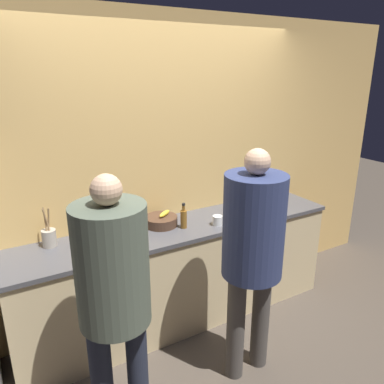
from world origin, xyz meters
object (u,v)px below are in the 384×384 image
object	(u,v)px
person_left	(113,285)
fruit_bowl	(161,221)
person_center	(253,243)
potted_plant	(255,187)
bottle_dark	(89,228)
cup_white	(217,220)
utensil_crock	(49,237)
bottle_amber	(184,218)

from	to	relation	value
person_left	fruit_bowl	distance (m)	1.11
person_left	person_center	size ratio (longest dim) A/B	0.98
person_center	potted_plant	distance (m)	1.26
bottle_dark	cup_white	xyz separation A→B (m)	(0.99, -0.31, -0.03)
person_left	cup_white	size ratio (longest dim) A/B	20.17
utensil_crock	potted_plant	distance (m)	1.95
bottle_amber	cup_white	xyz separation A→B (m)	(0.27, -0.09, -0.04)
person_left	potted_plant	size ratio (longest dim) A/B	6.45
person_left	bottle_amber	distance (m)	1.10
utensil_crock	bottle_dark	distance (m)	0.30
person_left	bottle_dark	xyz separation A→B (m)	(0.12, 0.94, -0.04)
person_center	fruit_bowl	distance (m)	0.91
fruit_bowl	utensil_crock	size ratio (longest dim) A/B	0.91
utensil_crock	fruit_bowl	bearing A→B (deg)	-3.96
fruit_bowl	utensil_crock	xyz separation A→B (m)	(-0.88, 0.06, 0.03)
person_center	cup_white	world-z (taller)	person_center
fruit_bowl	bottle_amber	bearing A→B (deg)	-44.44
fruit_bowl	cup_white	world-z (taller)	fruit_bowl
utensil_crock	person_center	bearing A→B (deg)	-38.61
person_left	cup_white	distance (m)	1.27
person_center	cup_white	distance (m)	0.65
bottle_amber	fruit_bowl	bearing A→B (deg)	135.56
person_left	cup_white	world-z (taller)	person_left
fruit_bowl	bottle_dark	bearing A→B (deg)	172.05
person_center	bottle_dark	size ratio (longest dim) A/B	8.98
person_left	fruit_bowl	size ratio (longest dim) A/B	6.03
bottle_amber	cup_white	world-z (taller)	bottle_amber
person_left	cup_white	bearing A→B (deg)	29.48
bottle_amber	cup_white	bearing A→B (deg)	-18.49
fruit_bowl	bottle_dark	size ratio (longest dim) A/B	1.46
person_center	potted_plant	bearing A→B (deg)	50.46
bottle_dark	person_center	bearing A→B (deg)	-47.75
person_center	cup_white	xyz separation A→B (m)	(0.14, 0.63, -0.09)
fruit_bowl	bottle_amber	distance (m)	0.20
person_left	bottle_amber	bearing A→B (deg)	40.50
person_left	utensil_crock	size ratio (longest dim) A/B	5.47
cup_white	utensil_crock	bearing A→B (deg)	167.34
fruit_bowl	bottle_amber	size ratio (longest dim) A/B	1.28
person_left	bottle_amber	xyz separation A→B (m)	(0.84, 0.72, -0.03)
cup_white	potted_plant	xyz separation A→B (m)	(0.66, 0.34, 0.10)
person_center	utensil_crock	bearing A→B (deg)	141.39
bottle_dark	bottle_amber	xyz separation A→B (m)	(0.72, -0.22, 0.01)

